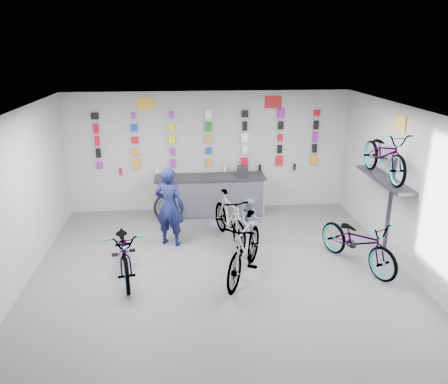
{
  "coord_description": "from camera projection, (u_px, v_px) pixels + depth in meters",
  "views": [
    {
      "loc": [
        -0.62,
        -6.68,
        4.07
      ],
      "look_at": [
        0.14,
        1.4,
        1.31
      ],
      "focal_mm": 35.0,
      "sensor_mm": 36.0,
      "label": 1
    }
  ],
  "objects": [
    {
      "name": "sign_side",
      "position": [
        400.0,
        123.0,
        8.25
      ],
      "size": [
        0.02,
        0.4,
        0.3
      ],
      "primitive_type": "cube",
      "color": "yellow",
      "rests_on": "wall_right"
    },
    {
      "name": "bike_wall",
      "position": [
        385.0,
        154.0,
        8.43
      ],
      "size": [
        0.63,
        1.8,
        0.95
      ],
      "primitive_type": "imported",
      "color": "gray",
      "rests_on": "wall_bracket"
    },
    {
      "name": "clerk",
      "position": [
        169.0,
        207.0,
        9.1
      ],
      "size": [
        0.73,
        0.61,
        1.7
      ],
      "primitive_type": "imported",
      "rotation": [
        0.0,
        0.0,
        2.75
      ],
      "color": "#121743",
      "rests_on": "floor"
    },
    {
      "name": "wall_right",
      "position": [
        426.0,
        202.0,
        7.49
      ],
      "size": [
        0.0,
        8.0,
        8.0
      ],
      "primitive_type": "plane",
      "rotation": [
        1.57,
        0.0,
        -1.57
      ],
      "color": "#B0B0B2",
      "rests_on": "floor"
    },
    {
      "name": "wall_back",
      "position": [
        209.0,
        152.0,
        10.95
      ],
      "size": [
        7.0,
        0.0,
        7.0
      ],
      "primitive_type": "plane",
      "rotation": [
        1.57,
        0.0,
        0.0
      ],
      "color": "#B0B0B2",
      "rests_on": "floor"
    },
    {
      "name": "merch_wall",
      "position": [
        215.0,
        141.0,
        10.81
      ],
      "size": [
        5.57,
        0.08,
        1.56
      ],
      "color": "purple",
      "rests_on": "wall_back"
    },
    {
      "name": "bike_left",
      "position": [
        125.0,
        250.0,
        7.95
      ],
      "size": [
        1.0,
        2.0,
        1.01
      ],
      "primitive_type": "imported",
      "rotation": [
        0.0,
        0.0,
        0.18
      ],
      "color": "gray",
      "rests_on": "floor"
    },
    {
      "name": "spare_wheel",
      "position": [
        168.0,
        208.0,
        10.45
      ],
      "size": [
        0.74,
        0.32,
        0.71
      ],
      "rotation": [
        0.0,
        0.0,
        0.12
      ],
      "color": "black",
      "rests_on": "floor"
    },
    {
      "name": "counter",
      "position": [
        210.0,
        196.0,
        10.85
      ],
      "size": [
        2.7,
        0.66,
        1.0
      ],
      "color": "black",
      "rests_on": "floor"
    },
    {
      "name": "wall_left",
      "position": [
        3.0,
        216.0,
        6.87
      ],
      "size": [
        0.0,
        8.0,
        8.0
      ],
      "primitive_type": "plane",
      "rotation": [
        1.57,
        0.0,
        1.57
      ],
      "color": "#B0B0B2",
      "rests_on": "floor"
    },
    {
      "name": "bike_center",
      "position": [
        245.0,
        248.0,
        7.87
      ],
      "size": [
        1.31,
        1.99,
        1.17
      ],
      "primitive_type": "imported",
      "rotation": [
        0.0,
        0.0,
        -0.43
      ],
      "color": "gray",
      "rests_on": "floor"
    },
    {
      "name": "ceiling",
      "position": [
        223.0,
        117.0,
        6.7
      ],
      "size": [
        8.0,
        8.0,
        0.0
      ],
      "primitive_type": "plane",
      "rotation": [
        3.14,
        0.0,
        0.0
      ],
      "color": "white",
      "rests_on": "wall_back"
    },
    {
      "name": "floor",
      "position": [
        223.0,
        288.0,
        7.67
      ],
      "size": [
        8.0,
        8.0,
        0.0
      ],
      "primitive_type": "plane",
      "color": "#4D4D52",
      "rests_on": "ground"
    },
    {
      "name": "sign_right",
      "position": [
        273.0,
        102.0,
        10.68
      ],
      "size": [
        0.42,
        0.02,
        0.3
      ],
      "primitive_type": "cube",
      "color": "red",
      "rests_on": "wall_back"
    },
    {
      "name": "bike_right",
      "position": [
        358.0,
        241.0,
        8.3
      ],
      "size": [
        1.39,
        2.04,
        1.01
      ],
      "primitive_type": "imported",
      "rotation": [
        0.0,
        0.0,
        0.41
      ],
      "color": "gray",
      "rests_on": "floor"
    },
    {
      "name": "sign_left",
      "position": [
        145.0,
        104.0,
        10.41
      ],
      "size": [
        0.42,
        0.02,
        0.3
      ],
      "primitive_type": "cube",
      "color": "yellow",
      "rests_on": "wall_back"
    },
    {
      "name": "wall_bracket",
      "position": [
        385.0,
        183.0,
        8.62
      ],
      "size": [
        0.39,
        1.9,
        2.0
      ],
      "color": "#333338",
      "rests_on": "wall_right"
    },
    {
      "name": "register",
      "position": [
        243.0,
        171.0,
        10.73
      ],
      "size": [
        0.32,
        0.34,
        0.22
      ],
      "primitive_type": "cube",
      "rotation": [
        0.0,
        0.0,
        -0.14
      ],
      "color": "black",
      "rests_on": "counter"
    },
    {
      "name": "bike_service",
      "position": [
        230.0,
        218.0,
        9.32
      ],
      "size": [
        0.96,
        1.88,
        1.08
      ],
      "primitive_type": "imported",
      "rotation": [
        0.0,
        0.0,
        0.26
      ],
      "color": "gray",
      "rests_on": "floor"
    },
    {
      "name": "customer",
      "position": [
        251.0,
        223.0,
        9.15
      ],
      "size": [
        0.52,
        0.41,
        1.04
      ],
      "primitive_type": "imported",
      "rotation": [
        0.0,
        0.0,
        -0.03
      ],
      "color": "slate",
      "rests_on": "floor"
    }
  ]
}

